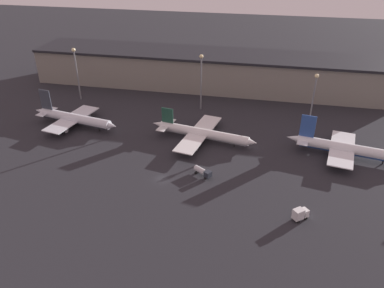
# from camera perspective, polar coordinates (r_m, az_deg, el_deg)

# --- Properties ---
(ground) EXTENTS (600.00, 600.00, 0.00)m
(ground) POSITION_cam_1_polar(r_m,az_deg,el_deg) (125.46, -4.63, -5.37)
(ground) COLOR #26262B
(terminal_building) EXTENTS (181.63, 28.18, 18.21)m
(terminal_building) POSITION_cam_1_polar(r_m,az_deg,el_deg) (199.55, 2.36, 11.22)
(terminal_building) COLOR gray
(terminal_building) RESTS_ON ground
(airplane_1) EXTENTS (41.25, 28.39, 14.33)m
(airplane_1) POSITION_cam_1_polar(r_m,az_deg,el_deg) (165.19, -17.53, 3.72)
(airplane_1) COLOR silver
(airplane_1) RESTS_ON ground
(airplane_2) EXTENTS (43.43, 34.09, 11.31)m
(airplane_2) POSITION_cam_1_polar(r_m,az_deg,el_deg) (146.53, 1.53, 1.65)
(airplane_2) COLOR white
(airplane_2) RESTS_ON ground
(airplane_3) EXTENTS (42.88, 28.45, 14.06)m
(airplane_3) POSITION_cam_1_polar(r_m,az_deg,el_deg) (146.41, 22.39, -0.65)
(airplane_3) COLOR white
(airplane_3) RESTS_ON ground
(service_vehicle_2) EXTENTS (4.98, 4.67, 3.78)m
(service_vehicle_2) POSITION_cam_1_polar(r_m,az_deg,el_deg) (112.12, 16.13, -10.19)
(service_vehicle_2) COLOR white
(service_vehicle_2) RESTS_ON ground
(service_vehicle_3) EXTENTS (6.77, 5.39, 2.72)m
(service_vehicle_3) POSITION_cam_1_polar(r_m,az_deg,el_deg) (125.96, 1.63, -4.23)
(service_vehicle_3) COLOR #282D38
(service_vehicle_3) RESTS_ON ground
(lamp_post_0) EXTENTS (1.80, 1.80, 25.31)m
(lamp_post_0) POSITION_cam_1_polar(r_m,az_deg,el_deg) (188.88, -17.23, 11.09)
(lamp_post_0) COLOR slate
(lamp_post_0) RESTS_ON ground
(lamp_post_1) EXTENTS (1.80, 1.80, 25.82)m
(lamp_post_1) POSITION_cam_1_polar(r_m,az_deg,el_deg) (169.00, 1.40, 10.41)
(lamp_post_1) COLOR slate
(lamp_post_1) RESTS_ON ground
(lamp_post_2) EXTENTS (1.80, 1.80, 20.49)m
(lamp_post_2) POSITION_cam_1_polar(r_m,az_deg,el_deg) (168.79, 18.17, 7.84)
(lamp_post_2) COLOR slate
(lamp_post_2) RESTS_ON ground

